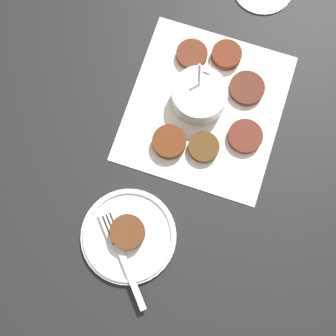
% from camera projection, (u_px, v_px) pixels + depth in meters
% --- Properties ---
extents(ground_plane, '(4.00, 4.00, 0.00)m').
position_uv_depth(ground_plane, '(209.00, 97.00, 0.94)').
color(ground_plane, black).
extents(napkin, '(0.33, 0.30, 0.00)m').
position_uv_depth(napkin, '(205.00, 108.00, 0.93)').
color(napkin, silver).
rests_on(napkin, ground_plane).
extents(sauce_bowl, '(0.12, 0.11, 0.09)m').
position_uv_depth(sauce_bowl, '(199.00, 96.00, 0.91)').
color(sauce_bowl, silver).
rests_on(sauce_bowl, napkin).
extents(fritter_0, '(0.06, 0.06, 0.01)m').
position_uv_depth(fritter_0, '(192.00, 54.00, 0.94)').
color(fritter_0, '#55291A').
rests_on(fritter_0, napkin).
extents(fritter_1, '(0.07, 0.07, 0.02)m').
position_uv_depth(fritter_1, '(169.00, 142.00, 0.90)').
color(fritter_1, '#562A15').
rests_on(fritter_1, napkin).
extents(fritter_2, '(0.07, 0.07, 0.01)m').
position_uv_depth(fritter_2, '(245.00, 136.00, 0.91)').
color(fritter_2, '#56271C').
rests_on(fritter_2, napkin).
extents(fritter_3, '(0.06, 0.06, 0.02)m').
position_uv_depth(fritter_3, '(226.00, 55.00, 0.94)').
color(fritter_3, '#592818').
rests_on(fritter_3, napkin).
extents(fritter_4, '(0.06, 0.06, 0.02)m').
position_uv_depth(fritter_4, '(204.00, 147.00, 0.90)').
color(fritter_4, '#4D3217').
rests_on(fritter_4, napkin).
extents(fritter_5, '(0.07, 0.07, 0.01)m').
position_uv_depth(fritter_5, '(247.00, 88.00, 0.93)').
color(fritter_5, '#4D271D').
rests_on(fritter_5, napkin).
extents(serving_plate, '(0.18, 0.18, 0.02)m').
position_uv_depth(serving_plate, '(129.00, 236.00, 0.87)').
color(serving_plate, silver).
rests_on(serving_plate, ground_plane).
extents(fritter_on_plate, '(0.06, 0.06, 0.02)m').
position_uv_depth(fritter_on_plate, '(128.00, 232.00, 0.85)').
color(fritter_on_plate, '#512D19').
rests_on(fritter_on_plate, serving_plate).
extents(fork, '(0.16, 0.14, 0.00)m').
position_uv_depth(fork, '(119.00, 248.00, 0.85)').
color(fork, silver).
rests_on(fork, serving_plate).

